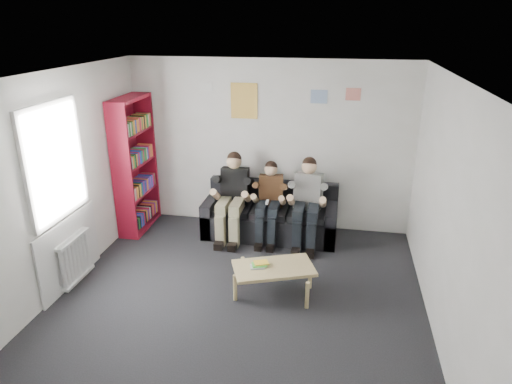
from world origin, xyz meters
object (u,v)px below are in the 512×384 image
person_left (232,198)px  person_middle (269,203)px  bookshelf (135,165)px  sofa (271,217)px  coffee_table (274,270)px  person_right (307,203)px

person_left → person_middle: person_left is taller
bookshelf → sofa: bearing=2.4°
coffee_table → person_left: size_ratio=0.73×
sofa → person_left: size_ratio=1.55×
sofa → person_left: 0.71m
bookshelf → person_middle: size_ratio=1.75×
person_left → person_right: size_ratio=1.01×
bookshelf → person_right: size_ratio=1.63×
person_middle → person_right: person_right is taller
sofa → person_left: bearing=-161.2°
person_middle → person_right: size_ratio=0.93×
coffee_table → person_right: (0.27, 1.50, 0.31)m
bookshelf → person_right: (2.74, -0.06, -0.42)m
coffee_table → person_right: size_ratio=0.74×
bookshelf → person_right: bearing=-2.5°
sofa → coffee_table: (0.30, -1.70, 0.06)m
person_left → person_middle: bearing=-2.0°
sofa → person_middle: 0.38m
coffee_table → person_middle: bearing=101.5°
sofa → coffee_table: size_ratio=2.12×
person_left → coffee_table: bearing=-62.1°
coffee_table → person_middle: (-0.30, 1.50, 0.27)m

